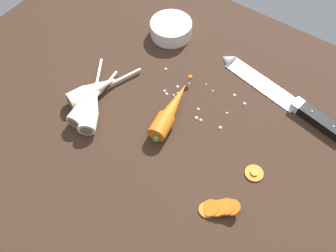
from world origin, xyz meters
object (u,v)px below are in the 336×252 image
at_px(carrot_slice_stack, 219,208).
at_px(prep_bowl, 171,28).
at_px(whole_carrot, 170,111).
at_px(carrot_slice_stray_near, 254,173).
at_px(parsnip_mid_right, 93,90).
at_px(parsnip_mid_left, 88,105).
at_px(parsnip_front, 92,105).
at_px(chefs_knife, 276,92).

distance_m(carrot_slice_stack, prep_bowl, 0.50).
bearing_deg(prep_bowl, carrot_slice_stack, -44.21).
bearing_deg(whole_carrot, prep_bowl, 124.68).
relative_size(carrot_slice_stray_near, prep_bowl, 0.35).
xyz_separation_m(parsnip_mid_right, carrot_slice_stack, (0.39, -0.07, -0.01)).
relative_size(carrot_slice_stack, prep_bowl, 0.67).
height_order(parsnip_mid_left, prep_bowl, same).
xyz_separation_m(parsnip_front, carrot_slice_stack, (0.36, -0.04, -0.01)).
distance_m(chefs_knife, carrot_slice_stack, 0.33).
distance_m(parsnip_mid_left, parsnip_mid_right, 0.04).
distance_m(chefs_knife, whole_carrot, 0.26).
height_order(chefs_knife, prep_bowl, prep_bowl).
xyz_separation_m(chefs_knife, carrot_slice_stray_near, (0.06, -0.22, -0.00)).
bearing_deg(parsnip_mid_left, prep_bowl, 88.08).
bearing_deg(chefs_knife, whole_carrot, -130.06).
height_order(whole_carrot, parsnip_mid_left, whole_carrot).
xyz_separation_m(parsnip_mid_left, carrot_slice_stray_near, (0.39, 0.08, -0.02)).
xyz_separation_m(carrot_slice_stray_near, prep_bowl, (-0.38, 0.24, 0.02)).
bearing_deg(whole_carrot, parsnip_front, -150.69).
distance_m(chefs_knife, parsnip_mid_left, 0.44).
relative_size(parsnip_front, carrot_slice_stack, 2.67).
xyz_separation_m(whole_carrot, carrot_slice_stray_near, (0.23, -0.02, -0.02)).
xyz_separation_m(chefs_knife, carrot_slice_stack, (0.04, -0.33, 0.00)).
bearing_deg(prep_bowl, carrot_slice_stray_near, -32.28).
bearing_deg(chefs_knife, prep_bowl, 176.10).
distance_m(parsnip_mid_left, prep_bowl, 0.32).
relative_size(chefs_knife, prep_bowl, 3.16).
relative_size(parsnip_mid_left, carrot_slice_stack, 2.42).
relative_size(carrot_slice_stack, carrot_slice_stray_near, 1.89).
distance_m(parsnip_mid_left, carrot_slice_stack, 0.37).
bearing_deg(whole_carrot, carrot_slice_stack, -31.90).
bearing_deg(parsnip_mid_left, carrot_slice_stack, -5.46).
bearing_deg(chefs_knife, carrot_slice_stray_near, -75.03).
distance_m(whole_carrot, prep_bowl, 0.27).
bearing_deg(parsnip_front, parsnip_mid_right, 125.85).
bearing_deg(carrot_slice_stray_near, prep_bowl, 147.72).
bearing_deg(chefs_knife, carrot_slice_stack, -83.26).
relative_size(parsnip_front, parsnip_mid_left, 1.10).
relative_size(parsnip_mid_right, carrot_slice_stack, 2.54).
bearing_deg(parsnip_front, parsnip_mid_left, -142.80).
relative_size(chefs_knife, carrot_slice_stack, 4.71).
relative_size(parsnip_mid_left, prep_bowl, 1.62).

